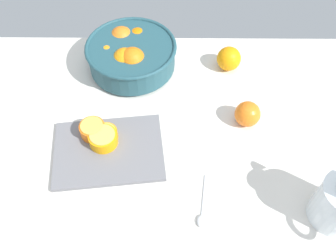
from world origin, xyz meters
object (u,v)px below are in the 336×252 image
(orange_half_1, at_px, (103,139))
(loose_orange_3, at_px, (229,59))
(cutting_board, at_px, (109,151))
(orange_half_0, at_px, (106,134))
(orange_half_2, at_px, (93,129))
(spoon, at_px, (202,209))
(fruit_bowl, at_px, (130,55))
(loose_orange_2, at_px, (247,114))

(orange_half_1, bearing_deg, loose_orange_3, 39.84)
(cutting_board, relative_size, orange_half_1, 3.77)
(cutting_board, relative_size, orange_half_0, 4.59)
(cutting_board, height_order, orange_half_2, orange_half_2)
(orange_half_2, height_order, spoon, orange_half_2)
(loose_orange_3, distance_m, spoon, 0.51)
(cutting_board, distance_m, loose_orange_3, 0.48)
(orange_half_2, bearing_deg, cutting_board, -48.44)
(fruit_bowl, bearing_deg, orange_half_2, -107.52)
(orange_half_2, distance_m, loose_orange_3, 0.49)
(fruit_bowl, relative_size, loose_orange_2, 3.88)
(cutting_board, relative_size, orange_half_2, 4.20)
(orange_half_2, xyz_separation_m, loose_orange_3, (0.40, 0.28, 0.01))
(fruit_bowl, xyz_separation_m, spoon, (0.21, -0.50, -0.05))
(spoon, bearing_deg, loose_orange_2, 63.23)
(fruit_bowl, distance_m, orange_half_1, 0.31)
(orange_half_2, height_order, loose_orange_3, loose_orange_3)
(orange_half_1, xyz_separation_m, loose_orange_2, (0.40, 0.08, 0.01))
(orange_half_0, relative_size, orange_half_2, 0.91)
(cutting_board, bearing_deg, loose_orange_2, 15.50)
(fruit_bowl, xyz_separation_m, orange_half_2, (-0.09, -0.28, -0.02))
(orange_half_0, relative_size, loose_orange_2, 0.87)
(orange_half_0, xyz_separation_m, loose_orange_3, (0.36, 0.29, 0.01))
(orange_half_2, xyz_separation_m, loose_orange_2, (0.43, 0.05, 0.00))
(orange_half_1, bearing_deg, cutting_board, -57.36)
(loose_orange_2, bearing_deg, spoon, -116.77)
(orange_half_2, bearing_deg, loose_orange_3, 34.70)
(loose_orange_2, xyz_separation_m, spoon, (-0.14, -0.27, -0.03))
(orange_half_1, relative_size, spoon, 0.54)
(fruit_bowl, distance_m, loose_orange_2, 0.41)
(orange_half_2, bearing_deg, loose_orange_2, 7.10)
(orange_half_0, relative_size, spoon, 0.44)
(spoon, bearing_deg, orange_half_1, 144.04)
(orange_half_2, bearing_deg, orange_half_0, -19.27)
(cutting_board, distance_m, orange_half_2, 0.08)
(cutting_board, height_order, loose_orange_2, loose_orange_2)
(cutting_board, distance_m, orange_half_0, 0.05)
(loose_orange_3, bearing_deg, loose_orange_2, -81.65)
(orange_half_0, bearing_deg, orange_half_2, 160.73)
(orange_half_0, bearing_deg, loose_orange_2, 9.65)
(loose_orange_3, relative_size, spoon, 0.53)
(loose_orange_2, bearing_deg, orange_half_2, -172.90)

